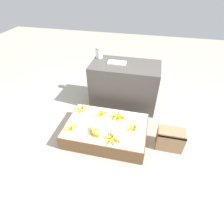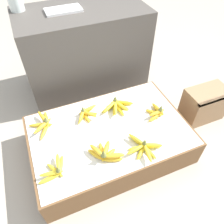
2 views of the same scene
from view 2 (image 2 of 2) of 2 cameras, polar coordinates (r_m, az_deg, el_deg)
name	(u,v)px [view 2 (image 2 of 2)]	position (r m, az deg, el deg)	size (l,w,h in m)	color
ground_plane	(110,148)	(1.73, -0.62, -9.47)	(10.00, 10.00, 0.00)	#A89E8E
display_platform	(110,139)	(1.64, -0.65, -7.19)	(1.11, 0.73, 0.23)	brown
back_vendor_table	(85,50)	(2.11, -7.12, 15.68)	(1.08, 0.59, 0.74)	#4C4742
wooden_crate	(204,104)	(2.00, 22.94, 1.89)	(0.35, 0.21, 0.29)	#997551
banana_bunch_front_left	(55,170)	(1.38, -14.58, -14.40)	(0.19, 0.16, 0.09)	yellow
banana_bunch_front_midleft	(105,153)	(1.39, -1.83, -10.76)	(0.21, 0.19, 0.11)	gold
banana_bunch_front_midright	(143,147)	(1.44, 8.16, -8.99)	(0.25, 0.27, 0.09)	yellow
banana_bunch_middle_right	(157,112)	(1.65, 11.61, 0.09)	(0.15, 0.16, 0.10)	gold
banana_bunch_back_left	(44,123)	(1.62, -17.40, -2.84)	(0.17, 0.26, 0.10)	gold
banana_bunch_back_midleft	(86,113)	(1.63, -6.84, -0.35)	(0.19, 0.16, 0.09)	gold
banana_bunch_back_midright	(117,106)	(1.67, 1.36, 1.66)	(0.27, 0.18, 0.10)	yellow
foam_tray_white	(63,10)	(1.93, -12.59, 24.57)	(0.28, 0.15, 0.02)	white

